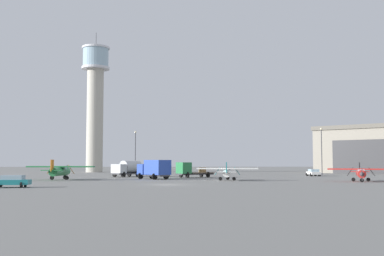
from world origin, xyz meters
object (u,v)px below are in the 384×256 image
Objects in this scene: airplane_green at (60,170)px; airplane_red at (361,173)px; truck_fuel_tanker_silver at (128,168)px; car_teal at (12,181)px; light_post_west at (135,149)px; control_tower at (95,98)px; car_white at (313,172)px; truck_box_blue at (155,169)px; airplane_white at (227,172)px; truck_flatbed_green at (190,170)px; light_post_east at (322,147)px.

airplane_green reaches higher than airplane_red.
truck_fuel_tanker_silver is 37.07m from car_teal.
car_teal is 0.42× the size of light_post_west.
airplane_green is 16.86m from truck_fuel_tanker_silver.
control_tower is 63.08m from car_white.
car_teal is at bearing -88.30° from control_tower.
truck_fuel_tanker_silver is (-5.34, 11.75, -0.06)m from truck_box_blue.
airplane_white is 24.33m from truck_fuel_tanker_silver.
truck_box_blue is 9.51m from truck_flatbed_green.
car_white is 60.03m from car_teal.
control_tower is 52.46m from truck_flatbed_green.
truck_fuel_tanker_silver is (12.02, -38.64, -18.26)m from control_tower.
control_tower is 3.78× the size of light_post_east.
truck_box_blue is 31.06m from light_post_west.
truck_fuel_tanker_silver is 0.59× the size of light_post_east.
light_post_west is (10.01, 54.34, 5.01)m from car_teal.
airplane_green is 1.14× the size of airplane_white.
airplane_green is 26.17m from airplane_white.
truck_box_blue is at bearing 117.10° from car_white.
airplane_white reaches higher than truck_flatbed_green.
airplane_red is at bearing -165.44° from car_teal.
airplane_red is at bearing -49.55° from light_post_west.
control_tower is 6.06× the size of truck_box_blue.
airplane_red is at bearing 179.51° from car_white.
truck_box_blue is (-29.84, 10.67, 0.44)m from airplane_red.
car_white is (45.64, 16.78, -0.73)m from airplane_green.
light_post_east is (49.75, 23.89, 4.41)m from airplane_green.
light_post_east is at bearing -169.32° from airplane_red.
airplane_white is at bearing 82.49° from truck_flatbed_green.
truck_fuel_tanker_silver is 12.26m from truck_flatbed_green.
truck_fuel_tanker_silver is at bearing -102.78° from airplane_red.
airplane_red is 2.22× the size of car_teal.
airplane_red is (18.73, -4.50, -0.02)m from airplane_white.
control_tower is 79.40m from airplane_red.
truck_fuel_tanker_silver is (-16.45, 17.92, 0.37)m from airplane_white.
airplane_green reaches higher than truck_box_blue.
airplane_white is at bearing 138.22° from car_white.
airplane_red is 1.54× the size of truck_fuel_tanker_silver.
light_post_west is (-34.98, 41.03, 4.48)m from airplane_red.
airplane_red is (47.20, -61.06, -18.64)m from control_tower.
control_tower is 76.84m from car_teal.
airplane_white reaches higher than car_teal.
truck_box_blue reaches higher than truck_fuel_tanker_silver.
car_teal is (-44.99, -13.32, -0.53)m from airplane_red.
car_teal is (-26.26, -17.81, -0.55)m from airplane_white.
truck_fuel_tanker_silver is 1.35× the size of car_white.
car_teal is (2.21, -74.38, -19.18)m from control_tower.
truck_box_blue is 1.53× the size of car_teal.
light_post_east is (40.33, 9.91, 4.23)m from truck_fuel_tanker_silver.
car_teal is (-0.39, -21.75, -0.73)m from airplane_green.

